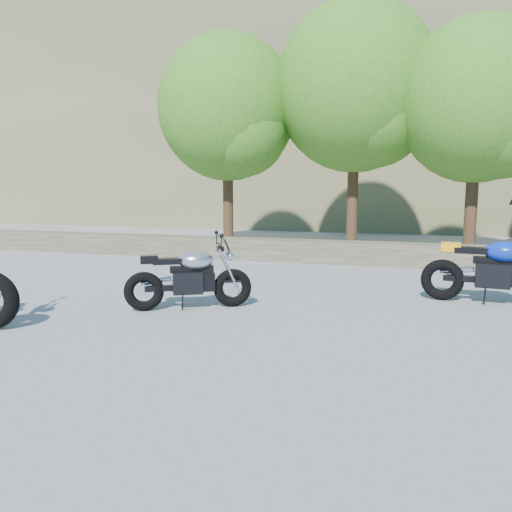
{
  "coord_description": "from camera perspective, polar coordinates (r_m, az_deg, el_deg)",
  "views": [
    {
      "loc": [
        2.23,
        -5.61,
        1.72
      ],
      "look_at": [
        0.2,
        1.0,
        0.75
      ],
      "focal_mm": 35.0,
      "sensor_mm": 36.0,
      "label": 1
    }
  ],
  "objects": [
    {
      "name": "ground",
      "position": [
        6.28,
        -4.47,
        -7.94
      ],
      "size": [
        90.0,
        90.0,
        0.0
      ],
      "primitive_type": "plane",
      "color": "gray",
      "rests_on": "ground"
    },
    {
      "name": "stone_wall",
      "position": [
        11.43,
        5.68,
        0.57
      ],
      "size": [
        22.0,
        0.55,
        0.5
      ],
      "primitive_type": "cube",
      "color": "#473C2F",
      "rests_on": "ground"
    },
    {
      "name": "hillside",
      "position": [
        34.11,
        19.01,
        17.34
      ],
      "size": [
        80.0,
        30.0,
        15.0
      ],
      "primitive_type": "cube",
      "color": "brown",
      "rests_on": "ground"
    },
    {
      "name": "tree_decid_left",
      "position": [
        13.7,
        -2.95,
        16.02
      ],
      "size": [
        3.67,
        3.67,
        5.62
      ],
      "color": "#382314",
      "rests_on": "ground"
    },
    {
      "name": "tree_decid_mid",
      "position": [
        13.42,
        11.72,
        17.79
      ],
      "size": [
        4.08,
        4.08,
        6.24
      ],
      "color": "#382314",
      "rests_on": "ground"
    },
    {
      "name": "tree_decid_right",
      "position": [
        12.76,
        24.46,
        15.31
      ],
      "size": [
        3.54,
        3.54,
        5.41
      ],
      "color": "#382314",
      "rests_on": "ground"
    },
    {
      "name": "silver_bike",
      "position": [
        7.07,
        -7.58,
        -2.52
      ],
      "size": [
        1.64,
        0.98,
        0.9
      ],
      "rotation": [
        0.0,
        0.0,
        0.5
      ],
      "color": "black",
      "rests_on": "ground"
    },
    {
      "name": "blue_bike",
      "position": [
        8.06,
        25.69,
        -1.53
      ],
      "size": [
        2.04,
        0.65,
        1.02
      ],
      "rotation": [
        0.0,
        0.0,
        -0.09
      ],
      "color": "black",
      "rests_on": "ground"
    }
  ]
}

